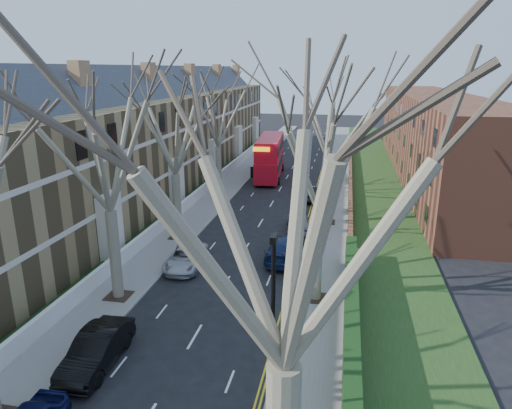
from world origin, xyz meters
The scene contains 21 objects.
ground centered at (0.00, 0.00, 0.00)m, with size 240.00×240.00×0.00m, color black.
pavement_left centered at (-6.00, 39.00, 0.06)m, with size 3.00×102.00×0.12m, color slate.
pavement_right centered at (6.00, 39.00, 0.06)m, with size 3.00×102.00×0.12m, color slate.
terrace_left centered at (-13.65, 31.00, 5.53)m, with size 9.70×78.00×13.60m.
flats_right centered at (17.46, 43.00, 4.98)m, with size 13.97×54.00×10.00m.
wall_hedge_right centered at (7.70, 2.00, 1.12)m, with size 0.70×24.00×1.80m.
front_wall_left centered at (-7.65, 31.00, 0.62)m, with size 0.30×78.00×1.00m.
grass_verge_right centered at (10.50, 39.00, 0.15)m, with size 6.00×102.00×0.06m.
lamp_post centered at (5.00, -3.50, 4.57)m, with size 0.18×0.50×8.11m.
tree_left_mid centered at (-5.70, 6.00, 9.56)m, with size 10.50×10.50×14.71m.
tree_left_far centered at (-5.70, 16.00, 9.24)m, with size 10.15×10.15×14.22m.
tree_left_dist centered at (-5.70, 28.00, 9.56)m, with size 10.50×10.50×14.71m.
tree_right_near centered at (5.70, -6.00, 9.86)m, with size 10.85×10.85×15.20m.
tree_right_mid centered at (5.70, 8.00, 9.56)m, with size 10.50×10.50×14.71m.
tree_right_far centered at (5.70, 22.00, 9.24)m, with size 10.15×10.15×14.22m.
double_decker_bus centered at (-2.13, 38.47, 2.42)m, with size 3.64×11.95×4.90m.
car_left_mid centered at (-3.60, -0.05, 0.80)m, with size 1.69×4.85×1.60m, color black.
car_left_far centered at (-3.29, 10.97, 0.67)m, with size 2.23×4.83×1.34m, color #ABABB0.
car_right_near centered at (3.14, 13.66, 0.80)m, with size 2.23×5.50×1.59m, color #16234F.
car_right_mid centered at (3.44, 19.68, 0.79)m, with size 1.86×4.61×1.57m, color gray.
car_right_far centered at (3.70, 29.23, 0.75)m, with size 1.58×4.54×1.50m, color black.
Camera 1 is at (6.97, -16.17, 13.02)m, focal length 32.00 mm.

